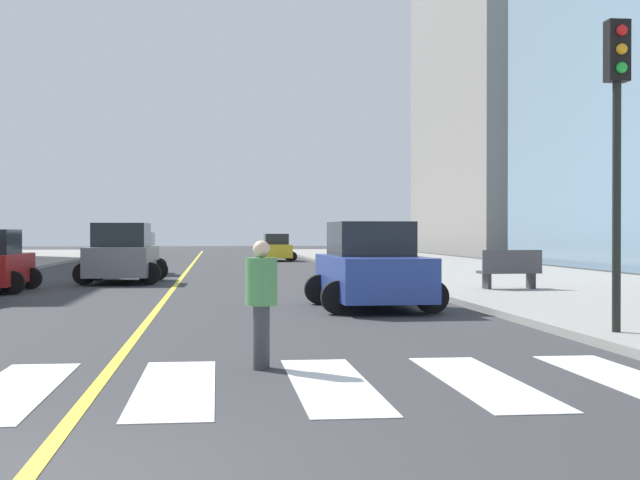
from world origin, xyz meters
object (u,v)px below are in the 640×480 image
object	(u,v)px
car_gray_fourth	(122,255)
pedestrian_crossing	(261,298)
car_silver_second	(135,255)
traffic_light_near_corner	(617,114)
car_yellow_nearest	(276,248)
fire_hydrant	(409,266)
park_bench	(510,270)
car_blue_sixth	(372,268)

from	to	relation	value
car_gray_fourth	pedestrian_crossing	xyz separation A→B (m)	(3.88, -20.69, -0.06)
car_silver_second	traffic_light_near_corner	xyz separation A→B (m)	(9.91, -24.71, 2.88)
car_yellow_nearest	car_silver_second	bearing A→B (deg)	67.11
traffic_light_near_corner	fire_hydrant	size ratio (longest dim) A/B	5.71
car_yellow_nearest	car_silver_second	world-z (taller)	car_silver_second
park_bench	fire_hydrant	world-z (taller)	park_bench
park_bench	pedestrian_crossing	size ratio (longest dim) A/B	1.10
car_silver_second	park_bench	xyz separation A→B (m)	(11.80, -13.52, -0.14)
car_yellow_nearest	traffic_light_near_corner	bearing A→B (deg)	93.10
car_silver_second	car_gray_fourth	bearing A→B (deg)	-88.29
car_gray_fourth	traffic_light_near_corner	xyz separation A→B (m)	(9.79, -18.35, 2.73)
traffic_light_near_corner	fire_hydrant	bearing A→B (deg)	-90.89
car_blue_sixth	pedestrian_crossing	bearing A→B (deg)	69.99
car_gray_fourth	traffic_light_near_corner	world-z (taller)	traffic_light_near_corner
pedestrian_crossing	fire_hydrant	bearing A→B (deg)	-5.49
pedestrian_crossing	car_gray_fourth	bearing A→B (deg)	22.50
car_blue_sixth	pedestrian_crossing	xyz separation A→B (m)	(-3.02, -9.13, -0.03)
car_yellow_nearest	car_gray_fourth	size ratio (longest dim) A/B	0.80
fire_hydrant	car_yellow_nearest	bearing A→B (deg)	97.20
car_silver_second	park_bench	bearing A→B (deg)	-48.25
car_yellow_nearest	car_gray_fourth	bearing A→B (deg)	72.92
car_silver_second	traffic_light_near_corner	bearing A→B (deg)	-67.52
fire_hydrant	traffic_light_near_corner	bearing A→B (deg)	-90.89
car_silver_second	fire_hydrant	size ratio (longest dim) A/B	4.47
car_blue_sixth	fire_hydrant	world-z (taller)	car_blue_sixth
fire_hydrant	car_gray_fourth	bearing A→B (deg)	174.64
car_yellow_nearest	fire_hydrant	bearing A→B (deg)	96.43
car_blue_sixth	fire_hydrant	bearing A→B (deg)	-108.30
car_yellow_nearest	car_blue_sixth	xyz separation A→B (m)	(-0.04, -35.29, 0.16)
car_yellow_nearest	car_blue_sixth	world-z (taller)	car_blue_sixth
pedestrian_crossing	fire_hydrant	size ratio (longest dim) A/B	1.88
car_gray_fourth	fire_hydrant	distance (m)	10.11
car_yellow_nearest	pedestrian_crossing	size ratio (longest dim) A/B	2.26
park_bench	pedestrian_crossing	world-z (taller)	pedestrian_crossing
car_silver_second	car_blue_sixth	distance (m)	19.25
car_yellow_nearest	traffic_light_near_corner	xyz separation A→B (m)	(2.85, -42.08, 2.92)
car_silver_second	car_blue_sixth	bearing A→B (deg)	-67.99
car_gray_fourth	fire_hydrant	size ratio (longest dim) A/B	5.33
traffic_light_near_corner	park_bench	distance (m)	11.74
car_yellow_nearest	pedestrian_crossing	world-z (taller)	car_yellow_nearest
traffic_light_near_corner	park_bench	world-z (taller)	traffic_light_near_corner
car_silver_second	car_blue_sixth	size ratio (longest dim) A/B	0.87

